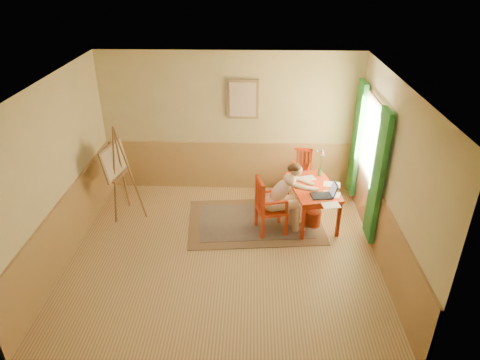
{
  "coord_description": "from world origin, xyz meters",
  "views": [
    {
      "loc": [
        0.45,
        -5.7,
        4.35
      ],
      "look_at": [
        0.25,
        0.55,
        1.05
      ],
      "focal_mm": 32.28,
      "sensor_mm": 36.0,
      "label": 1
    }
  ],
  "objects_px": {
    "figure": "(285,195)",
    "easel": "(116,164)",
    "chair_back": "(300,172)",
    "table": "(312,190)",
    "laptop": "(325,194)",
    "chair_left": "(269,206)"
  },
  "relations": [
    {
      "from": "table",
      "to": "chair_back",
      "type": "height_order",
      "value": "chair_back"
    },
    {
      "from": "easel",
      "to": "chair_back",
      "type": "bearing_deg",
      "value": 15.8
    },
    {
      "from": "chair_back",
      "to": "easel",
      "type": "xyz_separation_m",
      "value": [
        -3.37,
        -0.95,
        0.58
      ]
    },
    {
      "from": "figure",
      "to": "easel",
      "type": "distance_m",
      "value": 3.02
    },
    {
      "from": "chair_left",
      "to": "easel",
      "type": "xyz_separation_m",
      "value": [
        -2.7,
        0.48,
        0.53
      ]
    },
    {
      "from": "chair_back",
      "to": "table",
      "type": "bearing_deg",
      "value": -84.13
    },
    {
      "from": "chair_left",
      "to": "easel",
      "type": "distance_m",
      "value": 2.79
    },
    {
      "from": "table",
      "to": "chair_back",
      "type": "distance_m",
      "value": 1.08
    },
    {
      "from": "chair_back",
      "to": "easel",
      "type": "height_order",
      "value": "easel"
    },
    {
      "from": "table",
      "to": "easel",
      "type": "distance_m",
      "value": 3.5
    },
    {
      "from": "chair_back",
      "to": "laptop",
      "type": "bearing_deg",
      "value": -79.0
    },
    {
      "from": "chair_back",
      "to": "figure",
      "type": "distance_m",
      "value": 1.46
    },
    {
      "from": "table",
      "to": "laptop",
      "type": "bearing_deg",
      "value": -64.84
    },
    {
      "from": "table",
      "to": "chair_left",
      "type": "relative_size",
      "value": 1.27
    },
    {
      "from": "figure",
      "to": "laptop",
      "type": "bearing_deg",
      "value": -2.97
    },
    {
      "from": "easel",
      "to": "table",
      "type": "bearing_deg",
      "value": -1.82
    },
    {
      "from": "figure",
      "to": "easel",
      "type": "bearing_deg",
      "value": 171.77
    },
    {
      "from": "figure",
      "to": "laptop",
      "type": "height_order",
      "value": "figure"
    },
    {
      "from": "table",
      "to": "figure",
      "type": "distance_m",
      "value": 0.61
    },
    {
      "from": "laptop",
      "to": "chair_left",
      "type": "bearing_deg",
      "value": -178.9
    },
    {
      "from": "laptop",
      "to": "easel",
      "type": "distance_m",
      "value": 3.68
    },
    {
      "from": "chair_left",
      "to": "easel",
      "type": "height_order",
      "value": "easel"
    }
  ]
}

